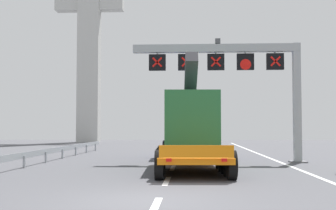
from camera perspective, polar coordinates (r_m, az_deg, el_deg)
ground at (r=12.01m, az=-3.06°, el=-12.27°), size 112.00×112.00×0.00m
lane_markings at (r=28.99m, az=1.26°, el=-6.76°), size 0.20×48.84×0.01m
edge_line_right at (r=24.38m, az=14.86°, el=-7.40°), size 0.20×63.00×0.01m
overhead_lane_gantry at (r=25.23m, az=9.08°, el=4.79°), size 9.67×0.90×6.98m
heavy_haul_truck_orange at (r=23.83m, az=2.63°, el=-2.82°), size 3.54×14.15×5.30m
guardrail_left at (r=25.29m, az=-15.66°, el=-5.96°), size 0.13×28.28×0.76m
bridge_pylon_distant at (r=59.94m, az=-10.15°, el=9.67°), size 9.00×2.00×29.15m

